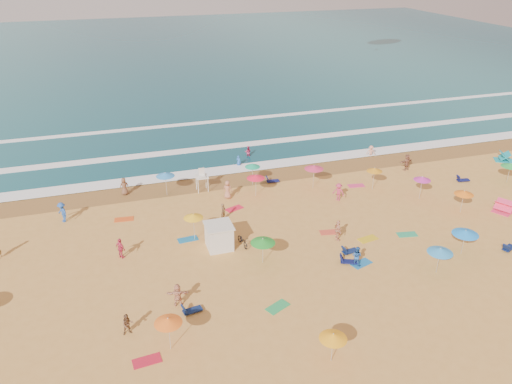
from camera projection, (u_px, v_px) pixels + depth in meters
name	position (u px, v px, depth m)	size (l,w,h in m)	color
ground	(276.00, 238.00, 42.45)	(220.00, 220.00, 0.00)	gold
ocean	(155.00, 55.00, 114.43)	(220.00, 140.00, 0.18)	#0C4756
wet_sand	(238.00, 179.00, 53.16)	(220.00, 220.00, 0.00)	olive
surf_foam	(218.00, 149.00, 60.68)	(200.00, 18.70, 0.05)	white
cabana	(219.00, 237.00, 40.64)	(2.00, 2.00, 2.00)	silver
cabana_roof	(219.00, 226.00, 40.17)	(2.20, 2.20, 0.12)	silver
bicycle	(243.00, 241.00, 41.12)	(0.63, 1.81, 0.95)	black
lifeguard_stand	(202.00, 181.00, 50.17)	(1.20, 1.20, 2.10)	white
beach_umbrellas	(294.00, 212.00, 42.16)	(56.98, 26.94, 0.75)	#14AA78
loungers	(350.00, 240.00, 41.77)	(59.35, 20.16, 0.34)	#0F144B
towels	(283.00, 242.00, 41.75)	(25.29, 19.30, 0.03)	red
popup_tents	(505.00, 178.00, 52.00)	(11.47, 12.47, 1.20)	#EF3563
beachgoers	(235.00, 210.00, 45.16)	(47.94, 27.38, 2.14)	#965C45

